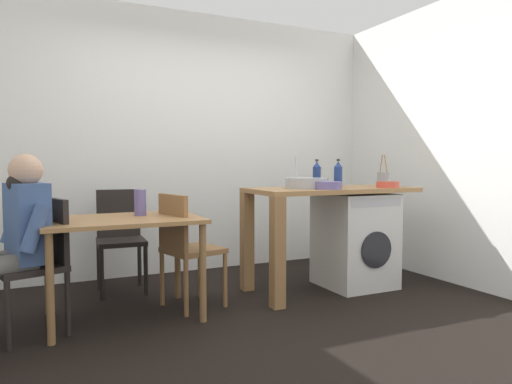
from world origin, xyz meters
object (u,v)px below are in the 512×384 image
Objects in this scene: dining_table at (123,231)px; mixing_bowl at (328,185)px; colander at (388,184)px; chair_spare_by_wall at (120,234)px; chair_person_seat at (40,258)px; bottle_tall_green at (317,174)px; vase at (140,203)px; chair_opposite at (185,244)px; utensil_crock at (383,179)px; washing_machine at (355,240)px; bottle_squat_brown at (338,174)px; seated_person at (13,236)px.

mixing_bowl reaches higher than dining_table.
chair_spare_by_wall is at bearing 155.66° from colander.
mixing_bowl is at bearing -110.69° from chair_person_seat.
chair_spare_by_wall is at bearing 164.31° from bottle_tall_green.
vase is at bearing 171.71° from colander.
chair_person_seat and chair_spare_by_wall have the same top height.
colander is (1.80, -0.24, 0.44)m from chair_opposite.
chair_person_seat is 1.00× the size of chair_opposite.
utensil_crock reaches higher than vase.
bottle_squat_brown reaches higher than washing_machine.
chair_opposite is 1.49m from bottle_tall_green.
utensil_crock is (0.37, 0.05, 0.56)m from washing_machine.
bottle_squat_brown is (1.84, -0.71, 0.53)m from chair_spare_by_wall.
bottle_tall_green reaches higher than washing_machine.
dining_table is 5.50× the size of colander.
utensil_crock is at bearing 1.39° from dining_table.
mixing_bowl is at bearing 151.05° from chair_spare_by_wall.
bottle_squat_brown is 0.86× the size of utensil_crock.
vase is (-1.79, 0.04, -0.20)m from bottle_squat_brown.
bottle_squat_brown reaches higher than bottle_tall_green.
bottle_tall_green is at bearing 112.13° from bottle_squat_brown.
colander reaches higher than dining_table.
chair_opposite is 3.53× the size of bottle_tall_green.
colander is (2.18, -0.98, 0.44)m from chair_spare_by_wall.
washing_machine is 3.65× the size of mixing_bowl.
chair_spare_by_wall is 3.50× the size of bottle_squat_brown.
washing_machine is 4.32× the size of vase.
vase is at bearing -173.83° from bottle_tall_green.
washing_machine is at bearing -20.49° from bottle_squat_brown.
chair_person_seat is 2.25m from mixing_bowl.
seated_person is 4.71× the size of bottle_tall_green.
bottle_tall_green reaches higher than chair_person_seat.
vase is (0.70, 0.18, 0.33)m from chair_person_seat.
mixing_bowl reaches higher than chair_opposite.
chair_opposite is 3.82× the size of mixing_bowl.
colander is (2.98, -0.08, 0.28)m from seated_person.
vase is (0.85, 0.23, 0.17)m from seated_person.
chair_opposite is at bearing 169.36° from mixing_bowl.
seated_person reaches higher than bottle_tall_green.
washing_machine is 3.35× the size of bottle_squat_brown.
vase reaches higher than dining_table.
bottle_squat_brown is at bearing -104.49° from chair_person_seat.
chair_spare_by_wall is 1.05× the size of washing_machine.
seated_person is 2.61m from bottle_tall_green.
chair_person_seat is 4.52× the size of vase.
chair_person_seat is 2.48m from bottle_tall_green.
washing_machine is at bearing -171.90° from utensil_crock.
chair_opposite is 1.87m from colander.
chair_person_seat is 1.00× the size of chair_spare_by_wall.
bottle_squat_brown is at bearing 41.83° from mixing_bowl.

